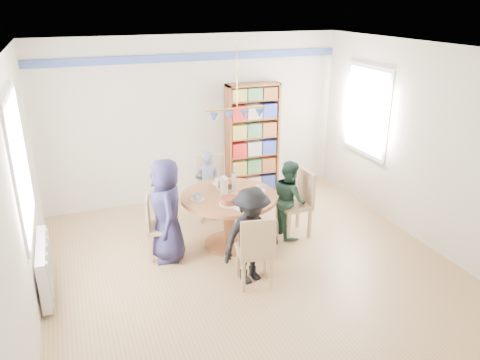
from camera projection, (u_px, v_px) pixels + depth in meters
name	position (u px, v px, depth m)	size (l,w,h in m)	color
ground	(251.00, 267.00, 5.98)	(5.00, 5.00, 0.00)	tan
room_shell	(209.00, 127.00, 6.06)	(5.00, 5.00, 5.00)	white
radiator	(45.00, 267.00, 5.32)	(0.12, 1.00, 0.60)	silver
dining_table	(229.00, 208.00, 6.33)	(1.30, 1.30, 0.75)	#965431
chair_left	(156.00, 223.00, 6.08)	(0.46, 0.46, 0.87)	#D9B885
chair_right	(299.00, 200.00, 6.66)	(0.44, 0.44, 0.95)	#D9B885
chair_far	(211.00, 184.00, 7.22)	(0.51, 0.51, 0.97)	#D9B885
chair_near	(256.00, 249.00, 5.41)	(0.47, 0.47, 0.92)	#D9B885
person_left	(166.00, 210.00, 5.96)	(0.67, 0.44, 1.37)	#1D1B3C
person_right	(289.00, 199.00, 6.61)	(0.55, 0.43, 1.12)	#172E25
person_far	(208.00, 186.00, 7.07)	(0.41, 0.27, 1.13)	gray
person_near	(251.00, 236.00, 5.49)	(0.78, 0.45, 1.21)	black
bookshelf	(252.00, 140.00, 8.00)	(0.91, 0.27, 1.91)	brown
tableware	(227.00, 191.00, 6.25)	(1.06, 1.06, 0.28)	white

